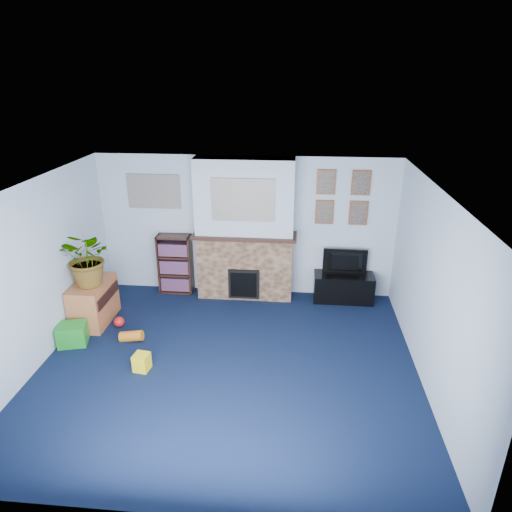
# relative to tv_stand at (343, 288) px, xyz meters

# --- Properties ---
(floor) EXTENTS (5.00, 4.50, 0.01)m
(floor) POSITION_rel_tv_stand_xyz_m (-1.68, -2.03, -0.23)
(floor) COLOR #0D1732
(floor) RESTS_ON ground
(ceiling) EXTENTS (5.00, 4.50, 0.01)m
(ceiling) POSITION_rel_tv_stand_xyz_m (-1.68, -2.03, 2.17)
(ceiling) COLOR white
(ceiling) RESTS_ON wall_back
(wall_back) EXTENTS (5.00, 0.04, 2.40)m
(wall_back) POSITION_rel_tv_stand_xyz_m (-1.68, 0.22, 0.97)
(wall_back) COLOR #B1C0D6
(wall_back) RESTS_ON ground
(wall_front) EXTENTS (5.00, 0.04, 2.40)m
(wall_front) POSITION_rel_tv_stand_xyz_m (-1.68, -4.28, 0.97)
(wall_front) COLOR #B1C0D6
(wall_front) RESTS_ON ground
(wall_left) EXTENTS (0.04, 4.50, 2.40)m
(wall_left) POSITION_rel_tv_stand_xyz_m (-4.18, -2.03, 0.97)
(wall_left) COLOR #B1C0D6
(wall_left) RESTS_ON ground
(wall_right) EXTENTS (0.04, 4.50, 2.40)m
(wall_right) POSITION_rel_tv_stand_xyz_m (0.82, -2.03, 0.97)
(wall_right) COLOR #B1C0D6
(wall_right) RESTS_ON ground
(chimney_breast) EXTENTS (1.72, 0.50, 2.40)m
(chimney_breast) POSITION_rel_tv_stand_xyz_m (-1.68, 0.02, 0.96)
(chimney_breast) COLOR brown
(chimney_breast) RESTS_ON ground
(collage_main) EXTENTS (1.00, 0.03, 0.68)m
(collage_main) POSITION_rel_tv_stand_xyz_m (-1.68, -0.19, 1.55)
(collage_main) COLOR gray
(collage_main) RESTS_ON chimney_breast
(collage_left) EXTENTS (0.90, 0.03, 0.58)m
(collage_left) POSITION_rel_tv_stand_xyz_m (-3.23, 0.21, 1.55)
(collage_left) COLOR gray
(collage_left) RESTS_ON wall_back
(portrait_tl) EXTENTS (0.30, 0.03, 0.40)m
(portrait_tl) POSITION_rel_tv_stand_xyz_m (-0.38, 0.20, 1.77)
(portrait_tl) COLOR brown
(portrait_tl) RESTS_ON wall_back
(portrait_tr) EXTENTS (0.30, 0.03, 0.40)m
(portrait_tr) POSITION_rel_tv_stand_xyz_m (0.17, 0.20, 1.77)
(portrait_tr) COLOR brown
(portrait_tr) RESTS_ON wall_back
(portrait_bl) EXTENTS (0.30, 0.03, 0.40)m
(portrait_bl) POSITION_rel_tv_stand_xyz_m (-0.38, 0.20, 1.27)
(portrait_bl) COLOR brown
(portrait_bl) RESTS_ON wall_back
(portrait_br) EXTENTS (0.30, 0.03, 0.40)m
(portrait_br) POSITION_rel_tv_stand_xyz_m (0.17, 0.20, 1.27)
(portrait_br) COLOR brown
(portrait_br) RESTS_ON wall_back
(tv_stand) EXTENTS (1.00, 0.42, 0.47)m
(tv_stand) POSITION_rel_tv_stand_xyz_m (0.00, 0.00, 0.00)
(tv_stand) COLOR black
(tv_stand) RESTS_ON ground
(television) EXTENTS (0.74, 0.11, 0.42)m
(television) POSITION_rel_tv_stand_xyz_m (0.00, 0.02, 0.46)
(television) COLOR black
(television) RESTS_ON tv_stand
(bookshelf) EXTENTS (0.58, 0.28, 1.05)m
(bookshelf) POSITION_rel_tv_stand_xyz_m (-2.91, 0.08, 0.28)
(bookshelf) COLOR black
(bookshelf) RESTS_ON ground
(sideboard) EXTENTS (0.47, 0.85, 0.66)m
(sideboard) POSITION_rel_tv_stand_xyz_m (-3.92, -1.07, 0.12)
(sideboard) COLOR #B36339
(sideboard) RESTS_ON ground
(potted_plant) EXTENTS (0.91, 0.83, 0.87)m
(potted_plant) POSITION_rel_tv_stand_xyz_m (-3.87, -1.12, 0.87)
(potted_plant) COLOR #26661E
(potted_plant) RESTS_ON sideboard
(mantel_clock) EXTENTS (0.10, 0.06, 0.13)m
(mantel_clock) POSITION_rel_tv_stand_xyz_m (-1.76, -0.03, 1.00)
(mantel_clock) COLOR gold
(mantel_clock) RESTS_ON chimney_breast
(mantel_candle) EXTENTS (0.05, 0.05, 0.18)m
(mantel_candle) POSITION_rel_tv_stand_xyz_m (-1.38, -0.03, 1.01)
(mantel_candle) COLOR #B2BFC6
(mantel_candle) RESTS_ON chimney_breast
(mantel_teddy) EXTENTS (0.11, 0.11, 0.11)m
(mantel_teddy) POSITION_rel_tv_stand_xyz_m (-2.24, -0.03, 0.99)
(mantel_teddy) COLOR gray
(mantel_teddy) RESTS_ON chimney_breast
(mantel_can) EXTENTS (0.06, 0.06, 0.13)m
(mantel_can) POSITION_rel_tv_stand_xyz_m (-0.91, -0.03, 0.99)
(mantel_can) COLOR yellow
(mantel_can) RESTS_ON chimney_breast
(green_crate) EXTENTS (0.46, 0.40, 0.31)m
(green_crate) POSITION_rel_tv_stand_xyz_m (-3.98, -1.72, -0.08)
(green_crate) COLOR #198C26
(green_crate) RESTS_ON ground
(toy_ball) EXTENTS (0.16, 0.16, 0.16)m
(toy_ball) POSITION_rel_tv_stand_xyz_m (-3.50, -1.20, -0.14)
(toy_ball) COLOR red
(toy_ball) RESTS_ON ground
(toy_block) EXTENTS (0.22, 0.22, 0.23)m
(toy_block) POSITION_rel_tv_stand_xyz_m (-2.79, -2.23, -0.12)
(toy_block) COLOR yellow
(toy_block) RESTS_ON ground
(toy_tube) EXTENTS (0.35, 0.16, 0.20)m
(toy_tube) POSITION_rel_tv_stand_xyz_m (-3.17, -1.56, -0.15)
(toy_tube) COLOR orange
(toy_tube) RESTS_ON ground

